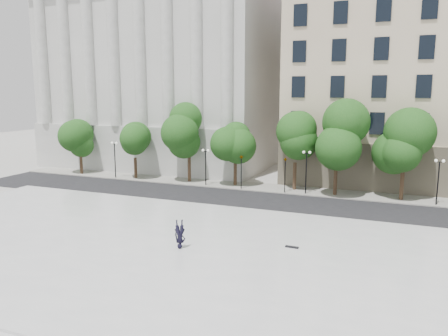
{
  "coord_description": "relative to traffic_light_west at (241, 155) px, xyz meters",
  "views": [
    {
      "loc": [
        13.93,
        -20.13,
        10.17
      ],
      "look_at": [
        1.95,
        10.0,
        4.52
      ],
      "focal_mm": 35.0,
      "sensor_mm": 36.0,
      "label": 1
    }
  ],
  "objects": [
    {
      "name": "ground",
      "position": [
        1.0,
        -22.3,
        -3.66
      ],
      "size": [
        160.0,
        160.0,
        0.0
      ],
      "primitive_type": "plane",
      "color": "#B5B2AB",
      "rests_on": "ground"
    },
    {
      "name": "plaza",
      "position": [
        1.0,
        -19.3,
        -3.44
      ],
      "size": [
        44.0,
        22.0,
        0.45
      ],
      "primitive_type": "cube",
      "color": "silver",
      "rests_on": "ground"
    },
    {
      "name": "street",
      "position": [
        1.0,
        -4.3,
        -3.65
      ],
      "size": [
        60.0,
        8.0,
        0.02
      ],
      "primitive_type": "cube",
      "color": "black",
      "rests_on": "ground"
    },
    {
      "name": "far_sidewalk",
      "position": [
        1.0,
        1.7,
        -3.6
      ],
      "size": [
        60.0,
        4.0,
        0.12
      ],
      "primitive_type": "cube",
      "color": "#9A978E",
      "rests_on": "ground"
    },
    {
      "name": "building_west",
      "position": [
        -16.0,
        16.27,
        9.23
      ],
      "size": [
        31.5,
        27.65,
        25.6
      ],
      "color": "silver",
      "rests_on": "ground"
    },
    {
      "name": "traffic_light_west",
      "position": [
        0.0,
        0.0,
        0.0
      ],
      "size": [
        0.4,
        1.67,
        4.17
      ],
      "color": "black",
      "rests_on": "ground"
    },
    {
      "name": "traffic_light_east",
      "position": [
        4.68,
        0.0,
        -0.02
      ],
      "size": [
        0.68,
        1.65,
        4.15
      ],
      "color": "black",
      "rests_on": "ground"
    },
    {
      "name": "person_lying",
      "position": [
        2.66,
        -19.07,
        -2.96
      ],
      "size": [
        1.31,
        1.97,
        0.5
      ],
      "primitive_type": "imported",
      "rotation": [
        -1.54,
        0.0,
        0.38
      ],
      "color": "black",
      "rests_on": "plaza"
    },
    {
      "name": "skateboard",
      "position": [
        9.19,
        -16.36,
        -3.17
      ],
      "size": [
        0.85,
        0.23,
        0.09
      ],
      "primitive_type": "cube",
      "rotation": [
        0.0,
        0.0,
        -0.01
      ],
      "color": "black",
      "rests_on": "plaza"
    },
    {
      "name": "street_trees",
      "position": [
        2.74,
        1.21,
        1.43
      ],
      "size": [
        47.41,
        4.6,
        7.43
      ],
      "color": "#382619",
      "rests_on": "ground"
    },
    {
      "name": "lamp_posts",
      "position": [
        1.29,
        0.3,
        -0.69
      ],
      "size": [
        35.51,
        0.28,
        4.45
      ],
      "color": "black",
      "rests_on": "ground"
    }
  ]
}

